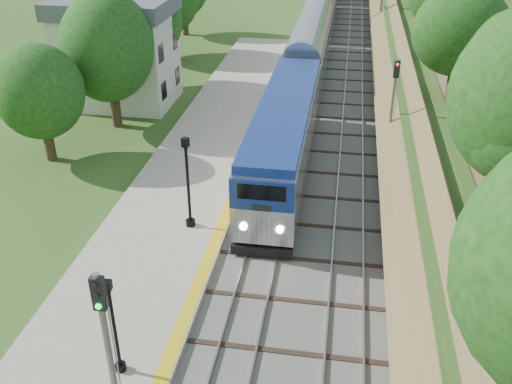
% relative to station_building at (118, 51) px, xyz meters
% --- Properties ---
extents(trackbed, '(9.50, 170.00, 0.28)m').
position_rel_station_building_xyz_m(trackbed, '(16.00, 30.00, -4.02)').
color(trackbed, '#4C4944').
rests_on(trackbed, ground).
extents(platform, '(6.40, 68.00, 0.38)m').
position_rel_station_building_xyz_m(platform, '(8.80, -14.00, -3.90)').
color(platform, gray).
rests_on(platform, ground).
extents(yellow_stripe, '(0.55, 68.00, 0.01)m').
position_rel_station_building_xyz_m(yellow_stripe, '(11.65, -14.00, -3.70)').
color(yellow_stripe, gold).
rests_on(yellow_stripe, platform).
extents(embankment, '(10.64, 170.00, 11.70)m').
position_rel_station_building_xyz_m(embankment, '(24.35, 30.00, -2.14)').
color(embankment, brown).
rests_on(embankment, ground).
extents(station_building, '(8.60, 6.60, 8.00)m').
position_rel_station_building_xyz_m(station_building, '(0.00, 0.00, 0.00)').
color(station_building, white).
rests_on(station_building, ground).
extents(trees_behind_platform, '(7.82, 53.32, 7.21)m').
position_rel_station_building_xyz_m(trees_behind_platform, '(2.83, -9.33, 0.44)').
color(trees_behind_platform, '#332316').
rests_on(trees_behind_platform, ground).
extents(lamppost_mid, '(0.39, 0.39, 3.98)m').
position_rel_station_building_xyz_m(lamppost_mid, '(10.11, -27.04, -1.93)').
color(lamppost_mid, black).
rests_on(lamppost_mid, platform).
extents(lamppost_far, '(0.47, 0.47, 4.80)m').
position_rel_station_building_xyz_m(lamppost_far, '(10.10, -17.34, -1.57)').
color(lamppost_far, black).
rests_on(lamppost_far, platform).
extents(signal_platform, '(0.37, 0.29, 6.27)m').
position_rel_station_building_xyz_m(signal_platform, '(11.10, -29.51, 0.14)').
color(signal_platform, slate).
rests_on(signal_platform, platform).
extents(signal_farside, '(0.34, 0.27, 6.29)m').
position_rel_station_building_xyz_m(signal_farside, '(20.20, -6.99, -0.13)').
color(signal_farside, slate).
rests_on(signal_farside, ground).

